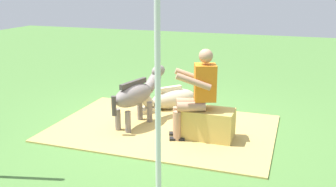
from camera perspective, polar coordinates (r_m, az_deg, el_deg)
The scene contains 7 objects.
ground_plane at distance 6.23m, azimuth -0.55°, elevation -4.78°, with size 24.00×24.00×0.00m, color #4C7A38.
hay_patch at distance 6.10m, azimuth -0.69°, elevation -5.13°, with size 3.42×2.31×0.02m, color tan.
hay_bale at distance 5.66m, azimuth 5.85°, elevation -4.58°, with size 0.76×0.42×0.46m, color tan.
person_seated at distance 5.50m, azimuth 4.32°, elevation 0.41°, with size 0.72×0.56×1.34m.
pony_standing at distance 6.10m, azimuth -4.60°, elevation -0.05°, with size 0.55×1.32×0.89m.
pony_lying at distance 6.98m, azimuth 0.18°, elevation -0.82°, with size 1.10×1.17×0.42m.
tent_pole_left at distance 3.77m, azimuth -1.52°, elevation 0.20°, with size 0.06×0.06×2.37m, color silver.
Camera 1 is at (-1.94, 5.49, 2.22)m, focal length 41.10 mm.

